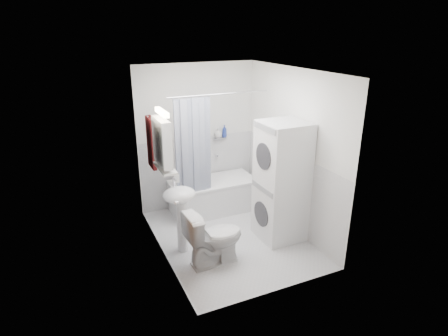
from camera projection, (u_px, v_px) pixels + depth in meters
name	position (u px, v px, depth m)	size (l,w,h in m)	color
floor	(230.00, 237.00, 5.52)	(2.60, 2.60, 0.00)	silver
room_walls	(231.00, 141.00, 4.99)	(2.60, 2.60, 2.60)	white
wainscot	(222.00, 193.00, 5.55)	(1.98, 2.58, 2.58)	white
door	(177.00, 203.00, 4.33)	(0.05, 2.00, 2.00)	brown
bathtub	(213.00, 194.00, 6.24)	(1.40, 0.67, 0.54)	white
tub_spout	(216.00, 155.00, 6.40)	(0.04, 0.04, 0.12)	silver
curtain_rod	(219.00, 94.00, 5.41)	(0.02, 0.02, 1.58)	silver
shower_curtain	(194.00, 147.00, 5.51)	(0.55, 0.02, 1.45)	#15224A
sink	(180.00, 205.00, 4.95)	(0.44, 0.37, 1.04)	white
medicine_cabinet	(162.00, 141.00, 4.70)	(0.13, 0.50, 0.71)	white
shelf	(165.00, 168.00, 4.84)	(0.18, 0.54, 0.03)	silver
shower_caddy	(219.00, 138.00, 6.31)	(0.22, 0.06, 0.02)	silver
towel	(151.00, 142.00, 5.16)	(0.07, 0.30, 0.74)	#4E0E13
washer_dryer	(281.00, 182.00, 5.27)	(0.63, 0.62, 1.73)	white
toilet	(214.00, 237.00, 4.81)	(0.43, 0.76, 0.75)	white
soap_pump	(176.00, 180.00, 5.12)	(0.08, 0.17, 0.08)	gray
shelf_bottle	(168.00, 168.00, 4.69)	(0.07, 0.18, 0.07)	gray
shelf_cup	(162.00, 161.00, 4.92)	(0.10, 0.09, 0.10)	gray
shampoo_a	(218.00, 134.00, 6.28)	(0.13, 0.17, 0.13)	gray
shampoo_b	(224.00, 135.00, 6.33)	(0.08, 0.21, 0.08)	navy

